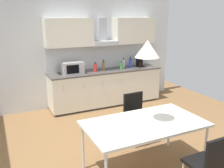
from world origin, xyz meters
name	(u,v)px	position (x,y,z in m)	size (l,w,h in m)	color
ground_plane	(104,153)	(0.00, 0.00, -0.01)	(7.60, 7.24, 0.02)	brown
wall_back	(62,49)	(0.00, 2.46, 1.41)	(6.08, 0.10, 2.82)	silver
kitchen_counter	(106,87)	(0.99, 2.10, 0.45)	(2.83, 0.65, 0.88)	#333333
backsplash_tile	(101,57)	(0.99, 2.40, 1.18)	(2.81, 0.02, 0.59)	silver
upper_wall_cabinets	(103,32)	(0.99, 2.25, 1.80)	(2.81, 0.40, 0.64)	silver
microwave	(72,68)	(0.13, 2.10, 1.02)	(0.48, 0.35, 0.28)	#ADADB2
coffee_maker	(140,61)	(1.98, 2.13, 1.03)	(0.18, 0.19, 0.30)	black
bottle_white	(123,64)	(1.50, 2.16, 0.99)	(0.06, 0.06, 0.26)	white
bottle_blue	(130,63)	(1.70, 2.15, 1.00)	(0.08, 0.08, 0.27)	blue
bottle_green	(121,66)	(1.38, 2.04, 0.97)	(0.06, 0.06, 0.21)	green
bottle_red	(95,68)	(0.70, 2.07, 0.98)	(0.08, 0.08, 0.23)	red
bottle_brown	(104,66)	(0.93, 2.12, 1.00)	(0.07, 0.07, 0.27)	brown
dining_table	(145,125)	(0.31, -0.70, 0.71)	(1.67, 0.93, 0.76)	silver
chair_far_right	(136,112)	(0.68, 0.15, 0.53)	(0.41, 0.41, 0.87)	black
chair_near_right	(210,161)	(0.69, -1.54, 0.53)	(0.41, 0.41, 0.87)	black
pendant_lamp	(147,49)	(0.31, -0.70, 1.78)	(0.32, 0.32, 0.22)	silver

